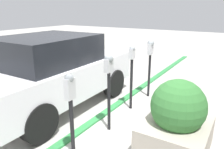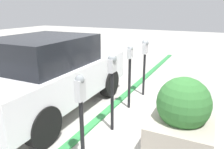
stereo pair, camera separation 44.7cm
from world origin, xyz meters
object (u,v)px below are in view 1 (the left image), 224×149
Objects in this scene: parking_meter_nearest at (71,103)px; parking_meter_middle at (132,68)px; parking_meter_fourth at (150,55)px; parked_car_front at (53,71)px; parking_meter_second at (109,75)px; planter_box at (177,121)px.

parking_meter_nearest is 2.06m from parking_meter_middle.
parking_meter_nearest is at bearing -179.59° from parking_meter_fourth.
parking_meter_second is at bearing -98.12° from parked_car_front.
parked_car_front reaches higher than parking_meter_middle.
parking_meter_nearest is at bearing -177.94° from parking_meter_middle.
parking_meter_nearest is at bearing 130.45° from planter_box.
planter_box is (1.06, -1.24, -0.42)m from parking_meter_nearest.
parking_meter_nearest is 0.94× the size of parking_meter_middle.
parked_car_front is at bearing 117.23° from parking_meter_middle.
parking_meter_nearest is 1.14× the size of planter_box.
parking_meter_middle is at bearing -63.20° from parked_car_front.
parked_car_front is (1.24, 1.67, -0.08)m from parking_meter_nearest.
parking_meter_nearest is 0.35× the size of parked_car_front.
parking_meter_second is (1.01, 0.00, 0.14)m from parking_meter_nearest.
parking_meter_second is 1.00× the size of parking_meter_middle.
parking_meter_middle is 1.80m from parked_car_front.
parking_meter_second reaches higher than parking_meter_nearest.
parked_car_front reaches higher than planter_box.
parking_meter_fourth is 2.37m from planter_box.
parking_meter_second reaches higher than planter_box.
parking_meter_nearest reaches higher than planter_box.
parking_meter_fourth reaches higher than parking_meter_middle.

